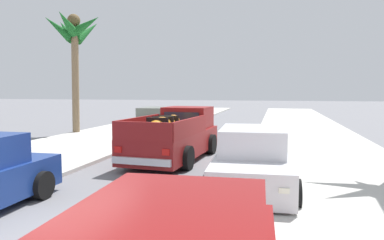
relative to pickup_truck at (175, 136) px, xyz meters
The scene contains 8 objects.
sidewalk_left 6.80m from the pickup_truck, 137.51° to the left, with size 5.28×60.00×0.12m, color beige.
sidewalk_right 6.91m from the pickup_truck, 41.67° to the left, with size 5.28×60.00×0.12m, color beige.
curb_left 5.96m from the pickup_truck, 129.36° to the left, with size 0.16×60.00×0.10m, color silver.
curb_right 6.05m from the pickup_truck, 49.57° to the left, with size 0.16×60.00×0.10m, color silver.
pickup_truck is the anchor object (origin of this frame).
car_left_near 4.45m from the pickup_truck, 48.63° to the right, with size 2.19×4.33×1.54m.
car_right_near 6.69m from the pickup_truck, 114.86° to the left, with size 2.13×4.30×1.54m.
palm_tree_left_mid 10.39m from the pickup_truck, 142.56° to the left, with size 3.29×3.82×6.64m.
Camera 1 is at (3.42, -4.63, 2.46)m, focal length 33.12 mm.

